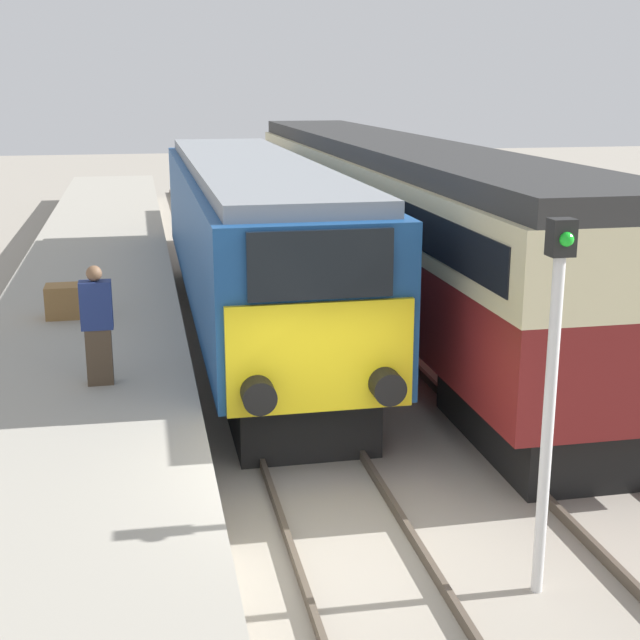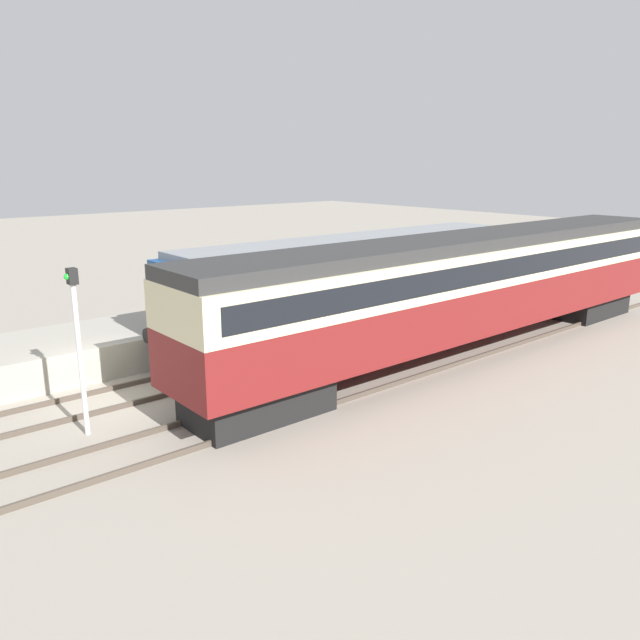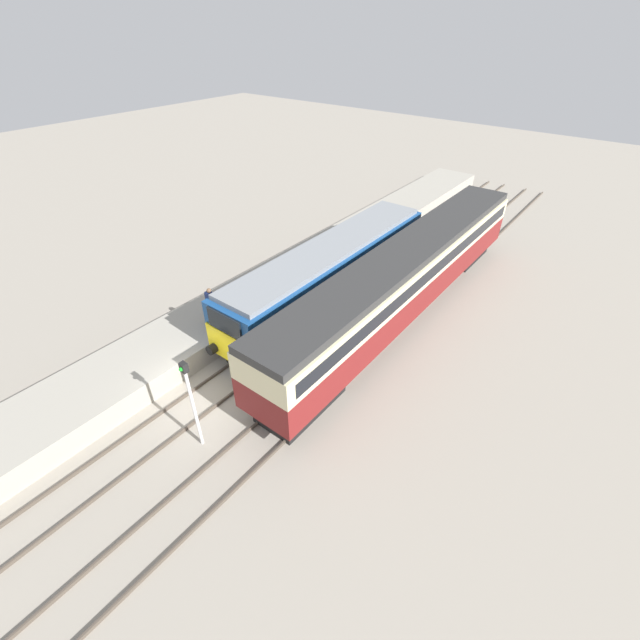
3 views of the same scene
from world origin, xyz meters
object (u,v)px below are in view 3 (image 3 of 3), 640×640
Objects in this scene: locomotive at (331,273)px; person_on_platform at (211,304)px; passenger_carriage at (406,275)px; signal_post at (191,399)px; luggage_crate at (260,276)px.

locomotive reaches higher than person_on_platform.
passenger_carriage is 9.61m from person_on_platform.
locomotive is at bearing 62.56° from person_on_platform.
signal_post reaches higher than locomotive.
person_on_platform is 4.05m from luggage_crate.
person_on_platform is 6.57m from signal_post.
passenger_carriage is 5.28× the size of signal_post.
passenger_carriage is at bearing 26.81° from locomotive.
locomotive is at bearing -153.19° from passenger_carriage.
signal_post is at bearing -98.10° from passenger_carriage.
signal_post reaches higher than luggage_crate.
person_on_platform reaches higher than luggage_crate.
person_on_platform is at bearing 134.30° from signal_post.
person_on_platform is at bearing -130.85° from passenger_carriage.
luggage_crate is (-0.75, 3.95, -0.55)m from person_on_platform.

